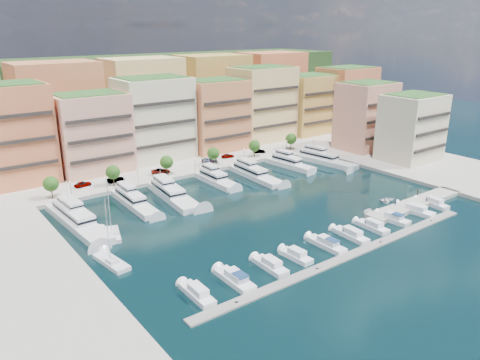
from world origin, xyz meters
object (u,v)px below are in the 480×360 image
at_px(cruiser_7, 393,219).
at_px(tender_0, 368,211).
at_px(tree_2, 167,162).
at_px(cruiser_6, 373,227).
at_px(car_2, 161,171).
at_px(cruiser_3, 296,256).
at_px(person_1, 418,193).
at_px(yacht_5, 289,163).
at_px(cruiser_4, 327,244).
at_px(yacht_2, 171,193).
at_px(lamppost_3, 244,153).
at_px(cruiser_0, 197,294).
at_px(car_5, 259,151).
at_px(car_0, 83,184).
at_px(yacht_0, 76,219).
at_px(cruiser_2, 271,266).
at_px(tree_3, 213,153).
at_px(car_3, 210,160).
at_px(cruiser_1, 235,279).
at_px(person_0, 395,202).
at_px(lamppost_1, 138,174).
at_px(yacht_6, 321,159).
at_px(lamppost_0, 71,187).
at_px(cruiser_5, 351,235).
at_px(tree_4, 254,146).
at_px(lamppost_4, 287,144).
at_px(cruiser_8, 415,211).
at_px(tree_0, 51,184).
at_px(sailboat_1, 111,263).
at_px(tender_2, 388,200).
at_px(cruiser_9, 433,203).
at_px(tree_5, 291,139).
at_px(lamppost_2, 195,162).
at_px(sailboat_2, 113,235).
at_px(yacht_4, 254,174).
at_px(yacht_3, 215,179).
at_px(tree_1, 113,172).
at_px(car_1, 116,179).

distance_m(cruiser_7, tender_0, 6.59).
bearing_deg(tree_2, cruiser_7, -66.28).
relative_size(cruiser_6, car_2, 1.43).
xyz_separation_m(cruiser_3, person_1, (45.81, 4.58, 1.37)).
height_order(yacht_5, cruiser_4, yacht_5).
bearing_deg(yacht_2, lamppost_3, 21.26).
bearing_deg(cruiser_0, car_5, 44.39).
distance_m(car_0, person_1, 86.60).
relative_size(yacht_0, cruiser_2, 3.50).
xyz_separation_m(tree_3, car_5, (20.20, 2.67, -3.07)).
distance_m(yacht_0, car_3, 52.86).
xyz_separation_m(cruiser_1, cruiser_6, (36.78, 0.03, -0.02)).
height_order(yacht_2, car_0, yacht_2).
bearing_deg(person_0, lamppost_1, 13.50).
bearing_deg(cruiser_3, yacht_6, 39.92).
height_order(cruiser_2, person_0, person_0).
relative_size(lamppost_0, cruiser_5, 0.49).
bearing_deg(tree_4, lamppost_4, -10.85).
height_order(yacht_0, cruiser_8, yacht_0).
distance_m(tree_0, sailboat_1, 39.55).
distance_m(tree_4, cruiser_1, 76.98).
relative_size(tree_0, cruiser_0, 0.68).
relative_size(cruiser_3, tender_2, 1.67).
relative_size(lamppost_4, yacht_2, 0.18).
relative_size(tree_3, person_1, 3.08).
relative_size(tree_3, cruiser_4, 0.63).
height_order(cruiser_6, car_3, car_3).
distance_m(cruiser_8, cruiser_9, 7.61).
relative_size(tree_3, tender_0, 1.56).
bearing_deg(person_1, yacht_5, -124.19).
xyz_separation_m(tree_5, lamppost_2, (-40.00, -2.30, -0.92)).
relative_size(tree_2, sailboat_2, 0.43).
xyz_separation_m(tree_3, cruiser_8, (17.97, -58.10, -4.20)).
distance_m(yacht_4, cruiser_2, 53.20).
height_order(lamppost_0, lamppost_3, same).
distance_m(tree_0, yacht_2, 29.50).
distance_m(yacht_3, yacht_5, 26.93).
height_order(lamppost_2, cruiser_5, lamppost_2).
relative_size(tree_1, yacht_5, 0.31).
distance_m(tree_1, sailboat_1, 42.95).
height_order(cruiser_8, car_1, car_1).
bearing_deg(cruiser_9, yacht_0, 150.86).
bearing_deg(cruiser_9, cruiser_5, -179.99).
height_order(lamppost_1, cruiser_6, lamppost_1).
distance_m(cruiser_2, tender_2, 46.09).
height_order(lamppost_2, cruiser_4, lamppost_2).
distance_m(yacht_3, yacht_6, 38.62).
xyz_separation_m(cruiser_6, tender_0, (6.89, 6.57, -0.17)).
xyz_separation_m(lamppost_1, lamppost_2, (18.00, 0.00, 0.00)).
height_order(yacht_0, cruiser_4, yacht_0).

